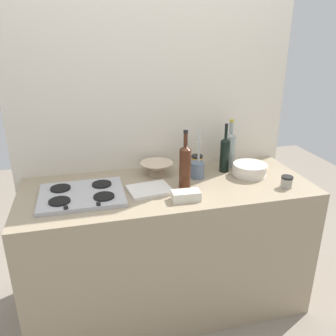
{
  "coord_description": "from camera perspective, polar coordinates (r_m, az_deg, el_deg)",
  "views": [
    {
      "loc": [
        -0.48,
        -1.9,
        1.79
      ],
      "look_at": [
        0.0,
        0.0,
        1.02
      ],
      "focal_mm": 37.07,
      "sensor_mm": 36.0,
      "label": 1
    }
  ],
  "objects": [
    {
      "name": "mixing_bowl",
      "position": [
        2.31,
        -1.87,
        0.02
      ],
      "size": [
        0.22,
        0.22,
        0.08
      ],
      "color": "beige",
      "rests_on": "counter_block"
    },
    {
      "name": "stovetop_hob",
      "position": [
        2.07,
        -13.97,
        -4.27
      ],
      "size": [
        0.48,
        0.39,
        0.04
      ],
      "color": "#B2B2B7",
      "rests_on": "counter_block"
    },
    {
      "name": "condiment_jar_rear",
      "position": [
        2.38,
        4.77,
        0.82
      ],
      "size": [
        0.08,
        0.08,
        0.11
      ],
      "color": "gold",
      "rests_on": "counter_block"
    },
    {
      "name": "condiment_jar_front",
      "position": [
        2.24,
        18.93,
        -2.16
      ],
      "size": [
        0.07,
        0.07,
        0.07
      ],
      "color": "#9E998C",
      "rests_on": "counter_block"
    },
    {
      "name": "wine_bottle_mid_right",
      "position": [
        2.47,
        10.14,
        3.2
      ],
      "size": [
        0.07,
        0.07,
        0.34
      ],
      "color": "gray",
      "rests_on": "counter_block"
    },
    {
      "name": "ground_plane",
      "position": [
        2.66,
        -0.0,
        -20.91
      ],
      "size": [
        6.0,
        6.0,
        0.0
      ],
      "primitive_type": "plane",
      "color": "gray",
      "rests_on": "ground"
    },
    {
      "name": "wine_bottle_leftmost",
      "position": [
        2.08,
        2.82,
        0.36
      ],
      "size": [
        0.07,
        0.07,
        0.36
      ],
      "color": "#472314",
      "rests_on": "counter_block"
    },
    {
      "name": "plate_stack",
      "position": [
        2.36,
        13.23,
        -0.26
      ],
      "size": [
        0.23,
        0.23,
        0.08
      ],
      "color": "silver",
      "rests_on": "counter_block"
    },
    {
      "name": "utensil_crock",
      "position": [
        2.27,
        4.85,
        -0.07
      ],
      "size": [
        0.09,
        0.09,
        0.31
      ],
      "color": "slate",
      "rests_on": "counter_block"
    },
    {
      "name": "cutting_board",
      "position": [
        2.09,
        -3.05,
        -3.57
      ],
      "size": [
        0.27,
        0.23,
        0.02
      ],
      "primitive_type": "cube",
      "rotation": [
        0.0,
        0.0,
        0.13
      ],
      "color": "silver",
      "rests_on": "counter_block"
    },
    {
      "name": "backsplash_panel",
      "position": [
        2.39,
        -2.27,
        9.14
      ],
      "size": [
        1.9,
        0.06,
        2.56
      ],
      "primitive_type": "cube",
      "color": "beige",
      "rests_on": "ground"
    },
    {
      "name": "butter_dish",
      "position": [
        1.97,
        2.97,
        -4.55
      ],
      "size": [
        0.17,
        0.09,
        0.05
      ],
      "primitive_type": "cube",
      "rotation": [
        0.0,
        0.0,
        -0.04
      ],
      "color": "silver",
      "rests_on": "counter_block"
    },
    {
      "name": "wine_bottle_mid_left",
      "position": [
        2.37,
        9.32,
        2.32
      ],
      "size": [
        0.07,
        0.07,
        0.33
      ],
      "color": "black",
      "rests_on": "counter_block"
    },
    {
      "name": "counter_block",
      "position": [
        2.38,
        -0.0,
        -12.88
      ],
      "size": [
        1.8,
        0.7,
        0.9
      ],
      "primitive_type": "cube",
      "color": "tan",
      "rests_on": "ground"
    }
  ]
}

